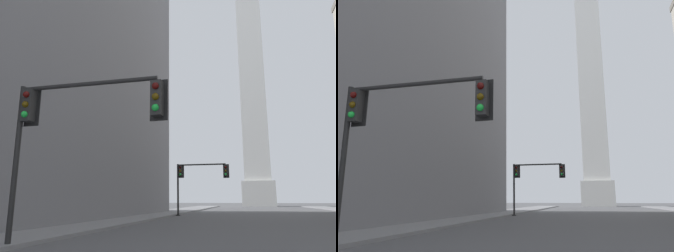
# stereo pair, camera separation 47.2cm
# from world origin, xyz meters

# --- Properties ---
(sidewalk_left) EXTENTS (5.00, 103.50, 0.15)m
(sidewalk_left) POSITION_xyz_m (-12.06, 31.05, 0.07)
(sidewalk_left) COLOR slate
(sidewalk_left) RESTS_ON ground_plane
(obelisk) EXTENTS (8.08, 8.08, 67.84)m
(obelisk) POSITION_xyz_m (0.00, 86.25, 32.41)
(obelisk) COLOR silver
(obelisk) RESTS_ON ground_plane
(traffic_light_near_left) EXTENTS (5.26, 0.50, 5.28)m
(traffic_light_near_left) POSITION_xyz_m (-8.12, 7.68, 4.03)
(traffic_light_near_left) COLOR black
(traffic_light_near_left) RESTS_ON ground_plane
(traffic_light_mid_left) EXTENTS (5.26, 0.52, 5.03)m
(traffic_light_mid_left) POSITION_xyz_m (-7.51, 30.76, 3.84)
(traffic_light_mid_left) COLOR black
(traffic_light_mid_left) RESTS_ON ground_plane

